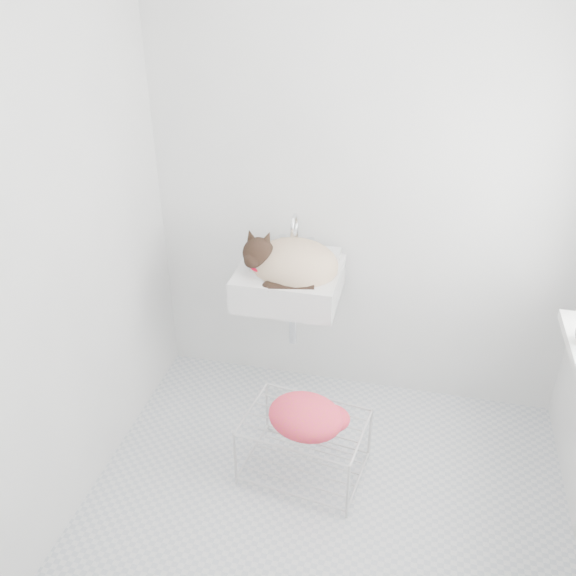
# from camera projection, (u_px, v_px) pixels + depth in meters

# --- Properties ---
(floor) EXTENTS (2.20, 2.00, 0.02)m
(floor) POSITION_uv_depth(u_px,v_px,m) (322.00, 516.00, 2.77)
(floor) COLOR silver
(floor) RESTS_ON ground
(back_wall) EXTENTS (2.20, 0.02, 2.50)m
(back_wall) POSITION_uv_depth(u_px,v_px,m) (365.00, 179.00, 2.98)
(back_wall) COLOR white
(back_wall) RESTS_ON ground
(left_wall) EXTENTS (0.02, 2.00, 2.50)m
(left_wall) POSITION_uv_depth(u_px,v_px,m) (51.00, 244.00, 2.36)
(left_wall) COLOR white
(left_wall) RESTS_ON ground
(sink) EXTENTS (0.51, 0.44, 0.20)m
(sink) POSITION_uv_depth(u_px,v_px,m) (289.00, 269.00, 3.03)
(sink) COLOR white
(sink) RESTS_ON back_wall
(faucet) EXTENTS (0.18, 0.13, 0.18)m
(faucet) POSITION_uv_depth(u_px,v_px,m) (297.00, 228.00, 3.11)
(faucet) COLOR silver
(faucet) RESTS_ON sink
(cat) EXTENTS (0.46, 0.38, 0.28)m
(cat) POSITION_uv_depth(u_px,v_px,m) (291.00, 263.00, 2.99)
(cat) COLOR #C4AA8A
(cat) RESTS_ON sink
(wire_rack) EXTENTS (0.60, 0.46, 0.33)m
(wire_rack) POSITION_uv_depth(u_px,v_px,m) (304.00, 448.00, 2.93)
(wire_rack) COLOR #BDBDBD
(wire_rack) RESTS_ON floor
(towel) EXTENTS (0.41, 0.33, 0.15)m
(towel) POSITION_uv_depth(u_px,v_px,m) (305.00, 424.00, 2.77)
(towel) COLOR #D45E08
(towel) RESTS_ON wire_rack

